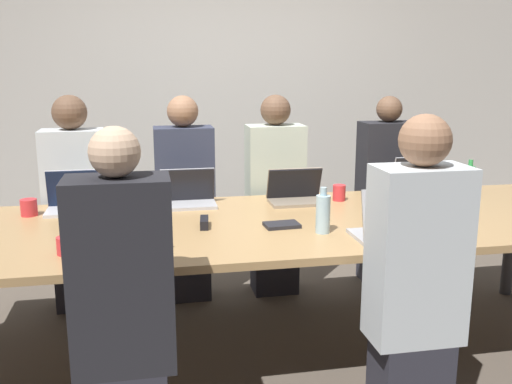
# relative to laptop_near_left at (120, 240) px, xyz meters

# --- Properties ---
(ground_plane) EXTENTS (24.00, 24.00, 0.00)m
(ground_plane) POSITION_rel_laptop_near_left_xyz_m (0.88, 0.42, -0.85)
(ground_plane) COLOR brown
(curtain_wall) EXTENTS (12.00, 0.06, 2.80)m
(curtain_wall) POSITION_rel_laptop_near_left_xyz_m (0.88, 2.40, 0.55)
(curtain_wall) COLOR beige
(curtain_wall) RESTS_ON ground_plane
(conference_table) EXTENTS (3.97, 1.30, 0.78)m
(conference_table) POSITION_rel_laptop_near_left_xyz_m (0.88, 0.42, -0.12)
(conference_table) COLOR tan
(conference_table) RESTS_ON ground_plane
(laptop_near_left) EXTENTS (0.32, 0.24, 0.24)m
(laptop_near_left) POSITION_rel_laptop_near_left_xyz_m (0.00, 0.00, 0.00)
(laptop_near_left) COLOR gray
(laptop_near_left) RESTS_ON conference_table
(person_near_left) EXTENTS (0.40, 0.24, 1.42)m
(person_near_left) POSITION_rel_laptop_near_left_xyz_m (0.02, -0.44, -0.16)
(person_near_left) COLOR #2D2D38
(person_near_left) RESTS_ON ground_plane
(cup_near_left) EXTENTS (0.09, 0.09, 0.08)m
(cup_near_left) POSITION_rel_laptop_near_left_xyz_m (-0.25, 0.05, -0.03)
(cup_near_left) COLOR red
(cup_near_left) RESTS_ON conference_table
(laptop_near_midright) EXTENTS (0.35, 0.27, 0.28)m
(laptop_near_midright) POSITION_rel_laptop_near_left_xyz_m (1.33, -0.04, 0.01)
(laptop_near_midright) COLOR #B7B7BC
(laptop_near_midright) RESTS_ON conference_table
(person_near_midright) EXTENTS (0.40, 0.24, 1.45)m
(person_near_midright) POSITION_rel_laptop_near_left_xyz_m (1.27, -0.44, -0.14)
(person_near_midright) COLOR #2D2D38
(person_near_midright) RESTS_ON ground_plane
(cup_near_midright) EXTENTS (0.08, 0.08, 0.08)m
(cup_near_midright) POSITION_rel_laptop_near_left_xyz_m (1.58, 0.04, -0.03)
(cup_near_midright) COLOR #232328
(cup_near_midright) RESTS_ON conference_table
(bottle_near_midright) EXTENTS (0.08, 0.08, 0.24)m
(bottle_near_midright) POSITION_rel_laptop_near_left_xyz_m (1.03, 0.15, 0.03)
(bottle_near_midright) COLOR #ADD1E0
(bottle_near_midright) RESTS_ON conference_table
(laptop_far_right) EXTENTS (0.32, 0.24, 0.25)m
(laptop_far_right) POSITION_rel_laptop_near_left_xyz_m (1.96, 0.94, 0.00)
(laptop_far_right) COLOR #B7B7BC
(laptop_far_right) RESTS_ON conference_table
(person_far_right) EXTENTS (0.40, 0.24, 1.42)m
(person_far_right) POSITION_rel_laptop_near_left_xyz_m (1.90, 1.33, -0.16)
(person_far_right) COLOR #2D2D38
(person_far_right) RESTS_ON ground_plane
(cup_far_right) EXTENTS (0.08, 0.08, 0.08)m
(cup_far_right) POSITION_rel_laptop_near_left_xyz_m (1.71, 0.85, -0.03)
(cup_far_right) COLOR #232328
(cup_far_right) RESTS_ON conference_table
(bottle_far_right) EXTENTS (0.07, 0.07, 0.25)m
(bottle_far_right) POSITION_rel_laptop_near_left_xyz_m (2.25, 0.78, 0.04)
(bottle_far_right) COLOR green
(bottle_far_right) RESTS_ON conference_table
(laptop_far_midleft) EXTENTS (0.34, 0.22, 0.23)m
(laptop_far_midleft) POSITION_rel_laptop_near_left_xyz_m (0.38, 0.89, -0.00)
(laptop_far_midleft) COLOR #B7B7BC
(laptop_far_midleft) RESTS_ON conference_table
(person_far_midleft) EXTENTS (0.40, 0.24, 1.44)m
(person_far_midleft) POSITION_rel_laptop_near_left_xyz_m (0.39, 1.28, -0.15)
(person_far_midleft) COLOR #2D2D38
(person_far_midleft) RESTS_ON ground_plane
(laptop_far_left) EXTENTS (0.33, 0.24, 0.24)m
(laptop_far_left) POSITION_rel_laptop_near_left_xyz_m (-0.30, 0.88, -0.00)
(laptop_far_left) COLOR silver
(laptop_far_left) RESTS_ON conference_table
(person_far_left) EXTENTS (0.40, 0.24, 1.45)m
(person_far_left) POSITION_rel_laptop_near_left_xyz_m (-0.34, 1.25, -0.14)
(person_far_left) COLOR #2D2D38
(person_far_left) RESTS_ON ground_plane
(cup_far_left) EXTENTS (0.09, 0.09, 0.10)m
(cup_far_left) POSITION_rel_laptop_near_left_xyz_m (-0.55, 0.81, -0.02)
(cup_far_left) COLOR red
(cup_far_left) RESTS_ON conference_table
(bottle_far_left) EXTENTS (0.08, 0.08, 0.25)m
(bottle_far_left) POSITION_rel_laptop_near_left_xyz_m (-0.01, 0.73, 0.04)
(bottle_far_left) COLOR green
(bottle_far_left) RESTS_ON conference_table
(laptop_far_center) EXTENTS (0.35, 0.22, 0.22)m
(laptop_far_center) POSITION_rel_laptop_near_left_xyz_m (1.06, 0.83, -0.01)
(laptop_far_center) COLOR gray
(laptop_far_center) RESTS_ON conference_table
(person_far_center) EXTENTS (0.40, 0.24, 1.44)m
(person_far_center) POSITION_rel_laptop_near_left_xyz_m (1.03, 1.27, -0.15)
(person_far_center) COLOR #2D2D38
(person_far_center) RESTS_ON ground_plane
(cup_far_center) EXTENTS (0.08, 0.08, 0.10)m
(cup_far_center) POSITION_rel_laptop_near_left_xyz_m (1.35, 0.83, -0.02)
(cup_far_center) COLOR red
(cup_far_center) RESTS_ON conference_table
(stapler) EXTENTS (0.06, 0.15, 0.05)m
(stapler) POSITION_rel_laptop_near_left_xyz_m (0.43, 0.38, -0.05)
(stapler) COLOR black
(stapler) RESTS_ON conference_table
(notebook) EXTENTS (0.20, 0.14, 0.02)m
(notebook) POSITION_rel_laptop_near_left_xyz_m (0.84, 0.30, -0.06)
(notebook) COLOR #232328
(notebook) RESTS_ON conference_table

